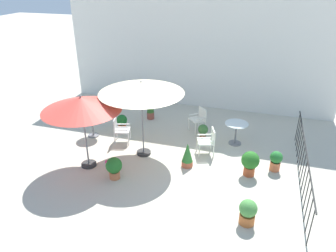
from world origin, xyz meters
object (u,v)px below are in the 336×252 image
Objects in this scene: patio_chair_1 at (208,140)px; potted_plant_3 at (250,162)px; potted_plant_1 at (203,131)px; potted_plant_2 at (150,107)px; cafe_table_1 at (236,130)px; patio_umbrella_0 at (141,88)px; patio_umbrella_1 at (81,104)px; potted_plant_6 at (187,155)px; patio_chair_0 at (199,118)px; potted_plant_0 at (276,160)px; potted_plant_5 at (122,121)px; cafe_table_0 at (92,123)px; potted_plant_7 at (114,167)px; potted_plant_4 at (248,212)px; patio_chair_2 at (120,128)px.

potted_plant_3 is (1.34, -0.84, -0.06)m from patio_chair_1.
potted_plant_2 is at bearing 153.95° from potted_plant_1.
patio_umbrella_0 is at bearing -150.65° from cafe_table_1.
patio_umbrella_1 is (-1.31, -1.11, -0.22)m from patio_umbrella_0.
patio_chair_0 is at bearing 93.77° from potted_plant_6.
potted_plant_0 is 1.10× the size of potted_plant_5.
cafe_table_0 is 1.13× the size of potted_plant_7.
cafe_table_0 is 0.74× the size of potted_plant_2.
potted_plant_4 is at bearing -63.10° from patio_chair_1.
potted_plant_5 is (-2.70, -0.63, -0.23)m from patio_chair_0.
patio_umbrella_1 is 4.03× the size of potted_plant_5.
cafe_table_0 is at bearing 179.78° from patio_chair_1.
potted_plant_0 is 0.95× the size of potted_plant_7.
patio_chair_1 is 2.96m from patio_chair_2.
patio_chair_2 is at bearing -160.30° from potted_plant_1.
potted_plant_2 reaches higher than potted_plant_3.
potted_plant_6 reaches higher than cafe_table_1.
potted_plant_7 is (-3.56, -1.24, -0.06)m from potted_plant_3.
potted_plant_7 is at bearing 168.51° from potted_plant_4.
patio_chair_1 is 0.92m from potted_plant_1.
patio_chair_0 reaches higher than potted_plant_5.
patio_chair_1 is at bearing -13.68° from potted_plant_5.
potted_plant_3 is at bearing -146.12° from potted_plant_0.
potted_plant_4 is (4.05, -4.78, -0.15)m from potted_plant_2.
patio_umbrella_1 is at bearing -99.56° from potted_plant_2.
potted_plant_3 is at bearing -49.66° from patio_chair_0.
patio_chair_1 is 1.33× the size of potted_plant_4.
potted_plant_2 reaches higher than cafe_table_0.
potted_plant_0 is 2.52m from potted_plant_4.
patio_chair_0 is at bearing 145.51° from potted_plant_0.
potted_plant_2 is at bearing 162.38° from cafe_table_1.
patio_chair_2 is 4.36m from potted_plant_3.
potted_plant_0 is (4.99, -0.27, -0.16)m from patio_chair_2.
patio_chair_0 is at bearing -14.62° from potted_plant_2.
cafe_table_0 reaches higher than potted_plant_1.
patio_chair_2 is 2.12m from potted_plant_7.
cafe_table_0 is 1.15× the size of potted_plant_4.
cafe_table_0 is 0.98× the size of potted_plant_3.
cafe_table_0 is 3.81m from potted_plant_1.
patio_chair_2 reaches higher than cafe_table_0.
cafe_table_1 is 1.83m from potted_plant_3.
potted_plant_7 is at bearing -123.02° from potted_plant_1.
potted_plant_3 is at bearing -71.47° from cafe_table_1.
patio_umbrella_1 reaches higher than patio_chair_1.
potted_plant_6 reaches higher than potted_plant_4.
patio_umbrella_0 is 2.57× the size of potted_plant_2.
potted_plant_0 is 5.20m from potted_plant_2.
patio_chair_0 reaches higher than potted_plant_0.
patio_chair_2 is (-2.96, -0.10, 0.00)m from patio_chair_1.
potted_plant_6 reaches higher than potted_plant_0.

